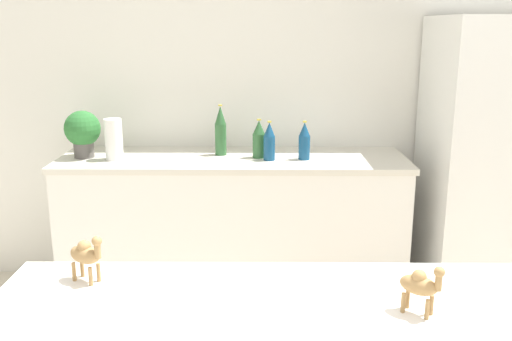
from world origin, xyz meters
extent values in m
cube|color=white|center=(0.00, 2.73, 1.27)|extent=(8.00, 0.06, 2.55)
cube|color=white|center=(-0.42, 2.40, 0.43)|extent=(2.06, 0.60, 0.86)
cube|color=silver|center=(-0.42, 2.40, 0.88)|extent=(2.09, 0.63, 0.03)
cube|color=white|center=(1.21, 2.33, 0.86)|extent=(0.94, 0.70, 1.72)
cube|color=silver|center=(0.05, 0.32, 0.99)|extent=(1.95, 0.46, 0.03)
cylinder|color=#595451|center=(-1.32, 2.38, 0.94)|extent=(0.12, 0.12, 0.10)
sphere|color=#2D7033|center=(-1.32, 2.38, 1.07)|extent=(0.21, 0.21, 0.21)
cylinder|color=white|center=(-1.12, 2.32, 1.01)|extent=(0.10, 0.10, 0.24)
cylinder|color=#2D6033|center=(-0.50, 2.45, 0.99)|extent=(0.07, 0.07, 0.19)
cone|color=#2D6033|center=(-0.50, 2.45, 1.14)|extent=(0.07, 0.07, 0.11)
cylinder|color=gold|center=(-0.50, 2.45, 1.20)|extent=(0.02, 0.02, 0.01)
cylinder|color=navy|center=(0.00, 2.33, 0.96)|extent=(0.07, 0.07, 0.14)
cone|color=navy|center=(0.00, 2.33, 1.07)|extent=(0.06, 0.06, 0.08)
cylinder|color=gold|center=(0.00, 2.33, 1.12)|extent=(0.02, 0.02, 0.01)
cylinder|color=#2D6033|center=(-0.27, 2.38, 0.96)|extent=(0.08, 0.08, 0.14)
cone|color=#2D6033|center=(-0.27, 2.38, 1.08)|extent=(0.07, 0.07, 0.08)
cylinder|color=gold|center=(-0.27, 2.38, 1.12)|extent=(0.03, 0.03, 0.01)
cylinder|color=navy|center=(-0.21, 2.32, 0.96)|extent=(0.07, 0.07, 0.14)
cone|color=navy|center=(-0.21, 2.32, 1.08)|extent=(0.06, 0.06, 0.08)
cylinder|color=gold|center=(-0.21, 2.32, 1.12)|extent=(0.02, 0.02, 0.01)
ellipsoid|color=#A87F4C|center=(0.11, 0.26, 1.08)|extent=(0.10, 0.09, 0.05)
sphere|color=#A87F4C|center=(0.11, 0.26, 1.10)|extent=(0.03, 0.03, 0.03)
cylinder|color=#A87F4C|center=(0.14, 0.23, 1.10)|extent=(0.02, 0.02, 0.04)
sphere|color=#A87F4C|center=(0.14, 0.23, 1.13)|extent=(0.03, 0.03, 0.03)
cylinder|color=#A87F4C|center=(0.14, 0.25, 1.03)|extent=(0.01, 0.01, 0.05)
cylinder|color=#A87F4C|center=(0.12, 0.23, 1.03)|extent=(0.01, 0.01, 0.05)
cylinder|color=#A87F4C|center=(0.09, 0.29, 1.03)|extent=(0.01, 0.01, 0.05)
cylinder|color=#A87F4C|center=(0.08, 0.26, 1.03)|extent=(0.01, 0.01, 0.05)
ellipsoid|color=#A87F4C|center=(-0.71, 0.43, 1.08)|extent=(0.10, 0.09, 0.05)
sphere|color=#A87F4C|center=(-0.71, 0.43, 1.11)|extent=(0.04, 0.04, 0.04)
cylinder|color=#A87F4C|center=(-0.67, 0.40, 1.11)|extent=(0.02, 0.02, 0.05)
sphere|color=#A87F4C|center=(-0.67, 0.40, 1.13)|extent=(0.03, 0.03, 0.03)
cylinder|color=#A87F4C|center=(-0.68, 0.42, 1.03)|extent=(0.01, 0.01, 0.05)
cylinder|color=#A87F4C|center=(-0.70, 0.40, 1.03)|extent=(0.01, 0.01, 0.05)
cylinder|color=#A87F4C|center=(-0.73, 0.45, 1.03)|extent=(0.01, 0.01, 0.05)
cylinder|color=#A87F4C|center=(-0.75, 0.43, 1.03)|extent=(0.01, 0.01, 0.05)
camera|label=1|loc=(-0.26, -0.95, 1.66)|focal=40.00mm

